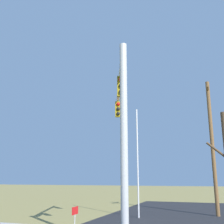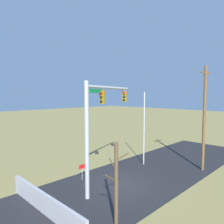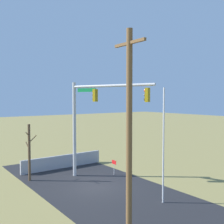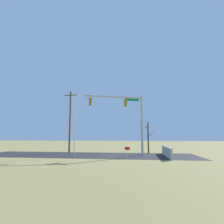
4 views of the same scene
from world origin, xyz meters
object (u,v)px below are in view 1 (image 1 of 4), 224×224
signal_mast (122,112)px  flagpole (138,161)px  open_sign (75,214)px  utility_pole (212,143)px

signal_mast → flagpole: (-6.56, -0.97, -1.79)m
signal_mast → open_sign: 4.89m
signal_mast → flagpole: bearing=-171.6°
open_sign → flagpole: bearing=169.8°
signal_mast → utility_pole: 9.74m
signal_mast → flagpole: signal_mast is taller
signal_mast → utility_pole: size_ratio=0.83×
open_sign → signal_mast: bearing=89.8°
utility_pole → open_sign: 11.41m
flagpole → utility_pole: 5.45m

